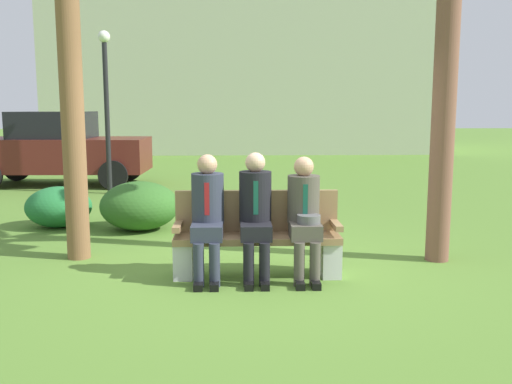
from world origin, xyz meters
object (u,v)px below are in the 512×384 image
(seated_man_left, at_px, (207,210))
(shrub_mid_lawn, at_px, (59,207))
(street_lamp, at_px, (106,94))
(building_backdrop, at_px, (241,14))
(seated_man_right, at_px, (305,212))
(park_bench, at_px, (257,237))
(parked_car_near, at_px, (59,149))
(seated_man_middle, at_px, (256,209))
(shrub_near_bench, at_px, (140,206))

(seated_man_left, xyz_separation_m, shrub_mid_lawn, (-2.37, 2.67, -0.42))
(shrub_mid_lawn, height_order, street_lamp, street_lamp)
(building_backdrop, bearing_deg, seated_man_right, -88.40)
(park_bench, height_order, parked_car_near, parked_car_near)
(seated_man_middle, relative_size, parked_car_near, 0.34)
(seated_man_left, bearing_deg, seated_man_right, -0.48)
(seated_man_left, relative_size, shrub_near_bench, 1.14)
(building_backdrop, bearing_deg, park_bench, -89.95)
(parked_car_near, bearing_deg, seated_man_middle, -59.86)
(seated_man_middle, distance_m, shrub_mid_lawn, 3.94)
(parked_car_near, bearing_deg, seated_man_right, -56.99)
(shrub_near_bench, xyz_separation_m, shrub_mid_lawn, (-1.25, 0.25, -0.05))
(seated_man_middle, distance_m, parked_car_near, 8.46)
(park_bench, bearing_deg, building_backdrop, 90.05)
(seated_man_right, relative_size, shrub_near_bench, 1.12)
(park_bench, relative_size, parked_car_near, 0.45)
(seated_man_right, height_order, building_backdrop, building_backdrop)
(park_bench, relative_size, building_backdrop, 0.11)
(seated_man_left, height_order, parked_car_near, parked_car_near)
(seated_man_left, relative_size, street_lamp, 0.40)
(seated_man_middle, xyz_separation_m, parked_car_near, (-4.25, 7.31, 0.10))
(seated_man_right, relative_size, building_backdrop, 0.08)
(shrub_near_bench, distance_m, building_backdrop, 16.68)
(seated_man_middle, height_order, shrub_mid_lawn, seated_man_middle)
(seated_man_middle, xyz_separation_m, shrub_near_bench, (-1.62, 2.42, -0.38))
(parked_car_near, bearing_deg, park_bench, -59.32)
(street_lamp, bearing_deg, shrub_mid_lawn, -90.64)
(seated_man_right, xyz_separation_m, shrub_near_bench, (-2.13, 2.43, -0.36))
(park_bench, bearing_deg, parked_car_near, 120.68)
(seated_man_middle, relative_size, street_lamp, 0.40)
(street_lamp, relative_size, building_backdrop, 0.21)
(park_bench, xyz_separation_m, seated_man_left, (-0.52, -0.12, 0.31))
(park_bench, relative_size, seated_man_left, 1.35)
(street_lamp, bearing_deg, seated_man_right, -60.75)
(seated_man_right, distance_m, shrub_near_bench, 3.25)
(seated_man_right, bearing_deg, shrub_mid_lawn, 141.62)
(seated_man_right, bearing_deg, shrub_near_bench, 131.27)
(seated_man_middle, xyz_separation_m, street_lamp, (-2.83, 5.96, 1.30))
(shrub_near_bench, bearing_deg, park_bench, -54.47)
(shrub_mid_lawn, xyz_separation_m, parked_car_near, (-1.38, 4.65, 0.53))
(park_bench, height_order, shrub_mid_lawn, park_bench)
(park_bench, bearing_deg, shrub_mid_lawn, 138.62)
(building_backdrop, bearing_deg, parked_car_near, -111.35)
(street_lamp, bearing_deg, park_bench, -63.97)
(parked_car_near, relative_size, street_lamp, 1.20)
(seated_man_middle, xyz_separation_m, building_backdrop, (0.00, 18.19, 4.80))
(shrub_mid_lawn, relative_size, building_backdrop, 0.06)
(seated_man_left, distance_m, parked_car_near, 8.22)
(shrub_mid_lawn, relative_size, parked_car_near, 0.25)
(shrub_near_bench, distance_m, parked_car_near, 5.58)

